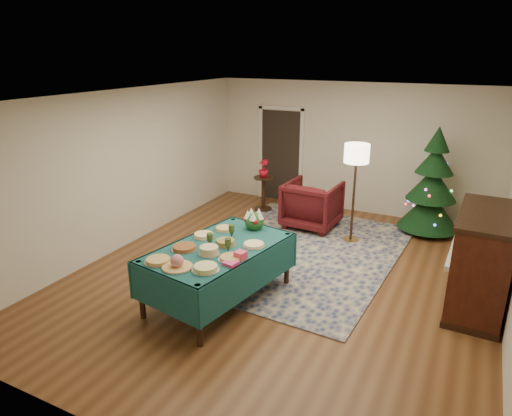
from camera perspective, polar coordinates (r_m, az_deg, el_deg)
The scene contains 26 objects.
room_shell at distance 6.60m, azimuth 3.71°, elevation 1.94°, with size 7.00×7.00×7.00m.
doorway at distance 10.37m, azimuth 3.10°, elevation 6.86°, with size 1.08×0.04×2.16m.
rug at distance 7.95m, azimuth 5.10°, elevation -5.37°, with size 3.20×4.20×0.02m, color navy.
buffet_table at distance 6.22m, azimuth -4.71°, elevation -6.18°, with size 1.55×2.24×0.81m.
platter_0 at distance 5.82m, azimuth -12.13°, elevation -6.44°, with size 0.35×0.35×0.05m.
platter_1 at distance 5.61m, azimuth -9.83°, elevation -6.78°, with size 0.38×0.38×0.17m.
platter_2 at distance 5.51m, azimuth -6.32°, elevation -7.49°, with size 0.34×0.34×0.07m.
platter_3 at distance 6.11m, azimuth -8.95°, elevation -4.92°, with size 0.35×0.35×0.06m.
platter_4 at distance 5.91m, azimuth -5.89°, elevation -5.33°, with size 0.28×0.28×0.11m.
platter_5 at distance 5.77m, azimuth -3.14°, elevation -6.26°, with size 0.33×0.33×0.05m.
platter_6 at distance 6.46m, azimuth -6.55°, elevation -3.43°, with size 0.31×0.31×0.06m.
platter_7 at distance 6.17m, azimuth -3.85°, elevation -4.35°, with size 0.30×0.30×0.08m.
platter_8 at distance 6.13m, azimuth -0.27°, elevation -4.62°, with size 0.31×0.31×0.05m.
platter_9 at distance 6.69m, azimuth -3.97°, elevation -2.59°, with size 0.29×0.29×0.05m.
goblet_0 at distance 6.39m, azimuth -3.07°, elevation -2.86°, with size 0.09×0.09×0.19m.
goblet_1 at distance 5.95m, azimuth -3.51°, elevation -4.60°, with size 0.09×0.09×0.19m.
goblet_2 at distance 6.13m, azimuth -5.79°, elevation -3.94°, with size 0.09×0.09×0.19m.
napkin_stack at distance 5.63m, azimuth -3.18°, elevation -6.91°, with size 0.16×0.16×0.04m, color #D83C7E.
gift_box at distance 5.75m, azimuth -1.95°, elevation -5.94°, with size 0.13×0.13×0.11m, color #F84566.
centerpiece at distance 6.67m, azimuth -0.23°, elevation -1.49°, with size 0.29×0.29×0.33m.
armchair at distance 8.91m, azimuth 7.04°, elevation 0.71°, with size 0.98×0.91×1.01m, color #480F13.
floor_lamp at distance 8.08m, azimuth 12.43°, elevation 5.94°, with size 0.43×0.43×1.78m.
side_table at distance 9.83m, azimuth 0.93°, elevation 1.76°, with size 0.42×0.42×0.74m.
potted_plant at distance 9.69m, azimuth 0.94°, elevation 4.50°, with size 0.21×0.38×0.21m, color #B20C1F.
christmas_tree at distance 9.07m, azimuth 21.15°, elevation 2.55°, with size 1.22×1.22×2.02m.
piano at distance 6.73m, azimuth 26.27°, elevation -6.06°, with size 0.78×1.58×1.35m.
Camera 1 is at (2.44, -5.82, 3.30)m, focal length 32.00 mm.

